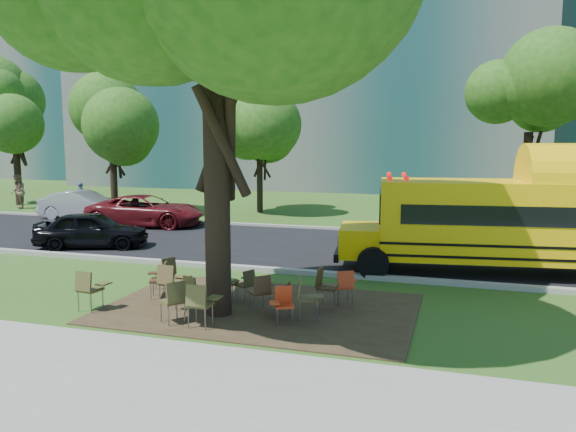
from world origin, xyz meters
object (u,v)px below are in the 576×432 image
(chair_11, at_px, (261,289))
(chair_14, at_px, (247,282))
(chair_2, at_px, (175,297))
(chair_8, at_px, (167,270))
(chair_12, at_px, (325,284))
(bg_car_silver, at_px, (83,205))
(chair_7, at_px, (306,294))
(pedestrian_a, at_px, (82,196))
(black_car, at_px, (92,230))
(chair_13, at_px, (345,283))
(chair_6, at_px, (284,296))
(bg_car_red, at_px, (146,211))
(chair_4, at_px, (200,301))
(chair_5, at_px, (283,301))
(chair_9, at_px, (161,276))
(chair_10, at_px, (225,279))
(school_bus, at_px, (556,222))
(main_tree, at_px, (214,29))
(chair_0, at_px, (89,286))
(chair_3, at_px, (186,290))
(pedestrian_b, at_px, (18,192))
(chair_1, at_px, (170,280))

(chair_11, relative_size, chair_14, 1.11)
(chair_2, xyz_separation_m, chair_8, (-1.47, 2.30, -0.03))
(chair_12, xyz_separation_m, bg_car_silver, (-14.72, 10.83, 0.11))
(chair_2, bearing_deg, chair_7, -33.68)
(chair_7, bearing_deg, pedestrian_a, -147.87)
(chair_14, height_order, black_car, black_car)
(chair_13, bearing_deg, chair_2, -172.22)
(chair_13, bearing_deg, black_car, 127.62)
(chair_6, xyz_separation_m, bg_car_red, (-9.82, 10.61, 0.22))
(chair_4, xyz_separation_m, bg_car_silver, (-12.61, 12.95, 0.11))
(chair_6, distance_m, chair_8, 3.73)
(bg_car_red, relative_size, pedestrian_a, 3.24)
(chair_5, distance_m, bg_car_silver, 18.65)
(chair_9, height_order, chair_10, chair_10)
(bg_car_silver, distance_m, pedestrian_a, 3.66)
(chair_9, relative_size, chair_12, 0.95)
(chair_7, xyz_separation_m, pedestrian_a, (-16.79, 14.72, 0.20))
(school_bus, xyz_separation_m, chair_6, (-6.18, -5.76, -1.08))
(chair_12, bearing_deg, school_bus, 134.08)
(main_tree, distance_m, chair_0, 6.28)
(chair_3, xyz_separation_m, bg_car_silver, (-11.75, 11.94, 0.22))
(bg_car_red, bearing_deg, chair_3, -153.19)
(chair_5, relative_size, chair_10, 0.88)
(chair_9, xyz_separation_m, pedestrian_b, (-16.95, 13.76, 0.42))
(pedestrian_a, height_order, pedestrian_b, pedestrian_b)
(bg_car_silver, bearing_deg, chair_12, -128.64)
(chair_0, xyz_separation_m, black_car, (-4.64, 6.44, 0.08))
(chair_13, bearing_deg, chair_5, -148.95)
(chair_0, height_order, chair_8, chair_0)
(chair_13, xyz_separation_m, bg_car_red, (-10.91, 9.32, 0.19))
(chair_1, relative_size, chair_10, 1.06)
(chair_3, xyz_separation_m, chair_6, (2.26, 0.21, 0.00))
(chair_2, relative_size, black_car, 0.24)
(pedestrian_a, bearing_deg, school_bus, -116.07)
(chair_5, xyz_separation_m, chair_8, (-3.64, 1.64, 0.05))
(chair_12, distance_m, pedestrian_b, 24.86)
(chair_11, bearing_deg, chair_2, 177.81)
(chair_5, relative_size, bg_car_silver, 0.19)
(chair_8, bearing_deg, chair_12, -68.60)
(chair_7, height_order, chair_8, chair_7)
(school_bus, bearing_deg, bg_car_silver, 155.86)
(chair_2, height_order, black_car, black_car)
(school_bus, relative_size, bg_car_silver, 2.64)
(chair_8, bearing_deg, pedestrian_a, 69.15)
(chair_0, xyz_separation_m, chair_11, (3.72, 1.10, -0.05))
(chair_3, bearing_deg, school_bus, -127.64)
(chair_13, xyz_separation_m, bg_car_silver, (-15.11, 10.44, 0.18))
(black_car, xyz_separation_m, pedestrian_b, (-11.28, 8.73, 0.32))
(chair_3, relative_size, bg_car_red, 0.15)
(chair_5, bearing_deg, pedestrian_b, -59.74)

